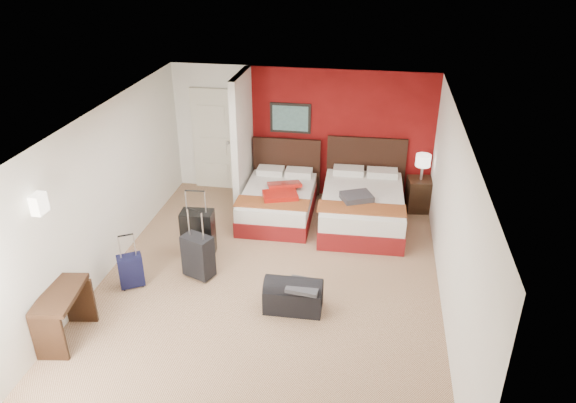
% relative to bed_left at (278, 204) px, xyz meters
% --- Properties ---
extents(ground, '(6.50, 6.50, 0.00)m').
position_rel_bed_left_xyz_m(ground, '(0.25, -2.12, -0.27)').
color(ground, tan).
rests_on(ground, ground).
extents(room_walls, '(5.02, 6.52, 2.50)m').
position_rel_bed_left_xyz_m(room_walls, '(-1.15, -0.70, 0.99)').
color(room_walls, white).
rests_on(room_walls, ground).
extents(red_accent_panel, '(3.50, 0.04, 2.50)m').
position_rel_bed_left_xyz_m(red_accent_panel, '(1.00, 1.11, 0.98)').
color(red_accent_panel, maroon).
rests_on(red_accent_panel, ground).
extents(partition_wall, '(0.12, 1.20, 2.50)m').
position_rel_bed_left_xyz_m(partition_wall, '(-0.75, 0.49, 0.98)').
color(partition_wall, silver).
rests_on(partition_wall, ground).
extents(entry_door, '(0.82, 0.06, 2.05)m').
position_rel_bed_left_xyz_m(entry_door, '(-1.50, 1.08, 0.76)').
color(entry_door, silver).
rests_on(entry_door, ground).
extents(bed_left, '(1.28, 1.80, 0.53)m').
position_rel_bed_left_xyz_m(bed_left, '(0.00, 0.00, 0.00)').
color(bed_left, white).
rests_on(bed_left, ground).
extents(bed_right, '(1.48, 2.07, 0.61)m').
position_rel_bed_left_xyz_m(bed_right, '(1.52, -0.02, 0.04)').
color(bed_right, silver).
rests_on(bed_right, ground).
extents(red_suitcase_open, '(0.82, 0.97, 0.10)m').
position_rel_bed_left_xyz_m(red_suitcase_open, '(0.10, -0.10, 0.32)').
color(red_suitcase_open, '#AC160E').
rests_on(red_suitcase_open, bed_left).
extents(jacket_bundle, '(0.61, 0.56, 0.12)m').
position_rel_bed_left_xyz_m(jacket_bundle, '(1.42, -0.32, 0.40)').
color(jacket_bundle, '#3F3E44').
rests_on(jacket_bundle, bed_right).
extents(nightstand, '(0.50, 0.50, 0.62)m').
position_rel_bed_left_xyz_m(nightstand, '(2.55, 0.73, 0.04)').
color(nightstand, black).
rests_on(nightstand, ground).
extents(table_lamp, '(0.29, 0.29, 0.49)m').
position_rel_bed_left_xyz_m(table_lamp, '(2.55, 0.73, 0.60)').
color(table_lamp, beige).
rests_on(table_lamp, nightstand).
extents(suitcase_black, '(0.53, 0.35, 0.76)m').
position_rel_bed_left_xyz_m(suitcase_black, '(-1.01, -1.50, 0.11)').
color(suitcase_black, black).
rests_on(suitcase_black, ground).
extents(suitcase_charcoal, '(0.52, 0.43, 0.66)m').
position_rel_bed_left_xyz_m(suitcase_charcoal, '(-0.83, -2.08, 0.06)').
color(suitcase_charcoal, black).
rests_on(suitcase_charcoal, ground).
extents(suitcase_navy, '(0.41, 0.36, 0.49)m').
position_rel_bed_left_xyz_m(suitcase_navy, '(-1.73, -2.50, -0.02)').
color(suitcase_navy, black).
rests_on(suitcase_navy, ground).
extents(duffel_bag, '(0.80, 0.44, 0.40)m').
position_rel_bed_left_xyz_m(duffel_bag, '(0.71, -2.63, -0.07)').
color(duffel_bag, black).
rests_on(duffel_bag, ground).
extents(jacket_draped, '(0.48, 0.42, 0.06)m').
position_rel_bed_left_xyz_m(jacket_draped, '(0.86, -2.68, 0.17)').
color(jacket_draped, '#3B3B40').
rests_on(jacket_draped, duffel_bag).
extents(desk, '(0.56, 0.93, 0.73)m').
position_rel_bed_left_xyz_m(desk, '(-2.05, -3.74, 0.10)').
color(desk, '#311C10').
rests_on(desk, ground).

